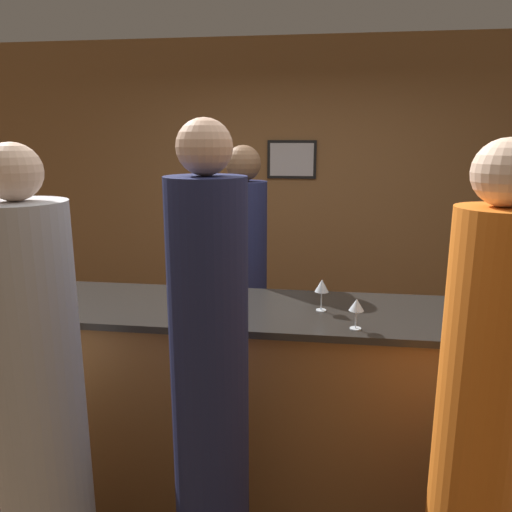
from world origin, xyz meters
name	(u,v)px	position (x,y,z in m)	size (l,w,h in m)	color
ground_plane	(272,490)	(0.00, 0.00, 0.00)	(14.00, 14.00, 0.00)	brown
back_wall	(298,198)	(0.00, 2.18, 1.40)	(8.00, 0.08, 2.80)	olive
bar_counter	(273,403)	(0.00, 0.00, 0.54)	(3.38, 0.67, 1.08)	brown
bartender	(244,298)	(-0.27, 0.68, 0.90)	(0.30, 0.30, 1.90)	#1E234C
guest_1	(478,427)	(0.81, -0.73, 0.92)	(0.30, 0.30, 1.94)	orange
guest_2	(39,406)	(-0.87, -0.76, 0.89)	(0.36, 0.36, 1.92)	#B2B2B7
guest_3	(210,395)	(-0.18, -0.68, 0.95)	(0.30, 0.30, 2.01)	#1E234C
wine_bottle_0	(478,282)	(1.06, 0.23, 1.20)	(0.07, 0.07, 0.29)	black
wine_glass_1	(198,294)	(-0.34, -0.22, 1.21)	(0.08, 0.08, 0.17)	silver
wine_glass_2	(322,287)	(0.24, -0.01, 1.21)	(0.07, 0.07, 0.17)	silver
wine_glass_3	(357,306)	(0.40, -0.24, 1.19)	(0.07, 0.07, 0.15)	silver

